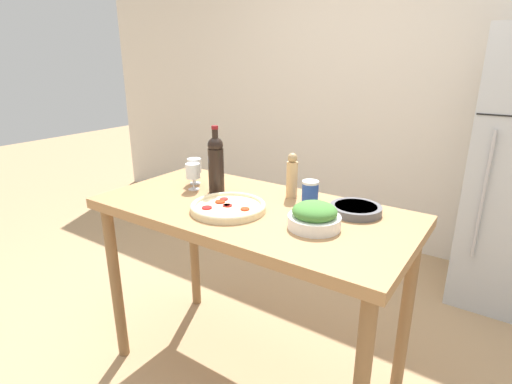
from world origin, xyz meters
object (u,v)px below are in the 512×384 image
at_px(pepper_mill, 292,176).
at_px(salt_canister, 310,192).
at_px(wine_bottle, 216,163).
at_px(salad_bowl, 314,216).
at_px(wine_glass_far, 194,166).
at_px(homemade_pizza, 228,207).
at_px(cast_iron_skillet, 355,209).
at_px(wine_glass_near, 193,172).

distance_m(pepper_mill, salt_canister, 0.12).
distance_m(wine_bottle, salad_bowl, 0.62).
bearing_deg(salt_canister, wine_glass_far, -173.20).
relative_size(homemade_pizza, cast_iron_skillet, 1.13).
bearing_deg(wine_glass_near, wine_bottle, 15.12).
distance_m(wine_bottle, wine_glass_near, 0.14).
relative_size(wine_bottle, wine_glass_far, 2.44).
relative_size(wine_glass_far, salad_bowl, 0.65).
bearing_deg(wine_glass_near, pepper_mill, 21.05).
bearing_deg(salt_canister, salad_bowl, -59.61).
bearing_deg(salt_canister, pepper_mill, 168.39).
bearing_deg(cast_iron_skillet, wine_bottle, -170.18).
bearing_deg(wine_bottle, homemade_pizza, -39.34).
relative_size(salad_bowl, salt_canister, 1.97).
xyz_separation_m(salad_bowl, cast_iron_skillet, (0.08, 0.24, -0.03)).
xyz_separation_m(wine_glass_far, salad_bowl, (0.78, -0.17, -0.05)).
height_order(pepper_mill, cast_iron_skillet, pepper_mill).
xyz_separation_m(wine_glass_far, salt_canister, (0.64, 0.08, -0.04)).
bearing_deg(salad_bowl, wine_glass_far, 167.80).
bearing_deg(homemade_pizza, salt_canister, 48.99).
distance_m(salad_bowl, homemade_pizza, 0.40).
height_order(wine_glass_far, pepper_mill, pepper_mill).
bearing_deg(wine_bottle, salad_bowl, -11.59).
relative_size(wine_glass_near, pepper_mill, 0.63).
distance_m(pepper_mill, salad_bowl, 0.37).
bearing_deg(cast_iron_skillet, wine_glass_far, -175.41).
bearing_deg(pepper_mill, cast_iron_skillet, -5.15).
bearing_deg(homemade_pizza, wine_glass_near, 157.98).
bearing_deg(salt_canister, cast_iron_skillet, -1.88).
bearing_deg(pepper_mill, wine_glass_far, -169.45).
height_order(wine_bottle, salt_canister, wine_bottle).
bearing_deg(homemade_pizza, salad_bowl, 6.16).
distance_m(wine_glass_near, salad_bowl, 0.73).
bearing_deg(wine_bottle, wine_glass_far, 165.90).
distance_m(homemade_pizza, salt_canister, 0.38).
xyz_separation_m(wine_bottle, salt_canister, (0.45, 0.12, -0.10)).
height_order(wine_bottle, cast_iron_skillet, wine_bottle).
height_order(wine_glass_far, salad_bowl, wine_glass_far).
xyz_separation_m(salad_bowl, salt_canister, (-0.14, 0.25, 0.01)).
bearing_deg(salad_bowl, wine_glass_near, 172.97).
bearing_deg(wine_bottle, wine_glass_near, -164.88).
xyz_separation_m(wine_bottle, homemade_pizza, (0.20, -0.16, -0.13)).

